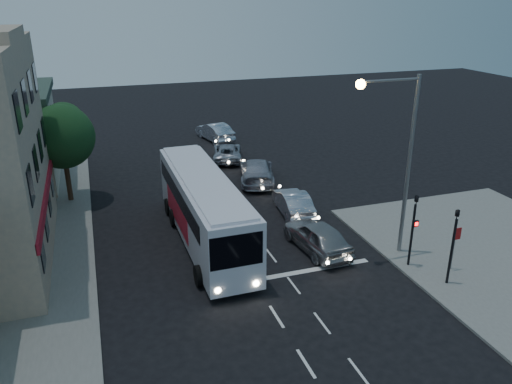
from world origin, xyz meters
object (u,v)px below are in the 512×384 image
object	(u,v)px
car_sedan_a	(293,203)
car_extra	(215,132)
car_sedan_b	(257,171)
streetlight	(399,147)
tour_bus	(204,207)
car_suv	(317,236)
car_sedan_c	(227,152)
street_tree	(61,134)
regulatory_sign	(455,242)
traffic_signal_main	(414,222)
traffic_signal_side	(454,238)

from	to	relation	value
car_sedan_a	car_extra	size ratio (longest dim) A/B	0.91
car_sedan_b	streetlight	distance (m)	13.69
tour_bus	car_sedan_b	world-z (taller)	tour_bus
car_suv	car_sedan_a	bearing A→B (deg)	-103.09
tour_bus	car_sedan_c	world-z (taller)	tour_bus
streetlight	tour_bus	bearing A→B (deg)	152.62
tour_bus	car_suv	bearing A→B (deg)	-28.84
car_suv	street_tree	distance (m)	17.04
car_extra	regulatory_sign	world-z (taller)	regulatory_sign
car_sedan_a	regulatory_sign	world-z (taller)	regulatory_sign
car_extra	streetlight	size ratio (longest dim) A/B	0.55
streetlight	car_sedan_b	bearing A→B (deg)	103.28
car_suv	car_sedan_b	xyz separation A→B (m)	(0.34, 10.83, 0.02)
tour_bus	traffic_signal_main	size ratio (longest dim) A/B	2.98
car_sedan_b	regulatory_sign	world-z (taller)	regulatory_sign
regulatory_sign	streetlight	xyz separation A→B (m)	(-1.96, 2.44, 4.14)
tour_bus	car_extra	world-z (taller)	tour_bus
tour_bus	regulatory_sign	bearing A→B (deg)	-33.80
car_extra	street_tree	world-z (taller)	street_tree
street_tree	car_sedan_b	bearing A→B (deg)	-1.77
regulatory_sign	car_sedan_c	bearing A→B (deg)	105.12
car_sedan_c	regulatory_sign	distance (m)	21.19
car_sedan_c	car_extra	distance (m)	6.16
car_sedan_a	car_sedan_c	size ratio (longest dim) A/B	0.93
car_sedan_c	street_tree	xyz separation A→B (m)	(-11.98, -5.18, 3.83)
traffic_signal_main	street_tree	distance (m)	21.38
car_sedan_b	streetlight	size ratio (longest dim) A/B	0.63
car_extra	traffic_signal_main	bearing A→B (deg)	84.79
car_suv	traffic_signal_main	world-z (taller)	traffic_signal_main
car_suv	car_sedan_b	size ratio (longest dim) A/B	0.83
car_sedan_b	streetlight	bearing A→B (deg)	119.84
car_sedan_c	regulatory_sign	world-z (taller)	regulatory_sign
tour_bus	car_suv	world-z (taller)	tour_bus
traffic_signal_side	traffic_signal_main	bearing A→B (deg)	109.49
traffic_signal_main	street_tree	xyz separation A→B (m)	(-15.81, 14.25, 2.08)
car_sedan_a	regulatory_sign	bearing A→B (deg)	124.34
car_sedan_b	regulatory_sign	xyz separation A→B (m)	(4.89, -14.87, 0.77)
tour_bus	street_tree	world-z (taller)	street_tree
car_sedan_c	traffic_signal_side	world-z (taller)	traffic_signal_side
car_suv	streetlight	bearing A→B (deg)	148.17
car_sedan_c	car_extra	bearing A→B (deg)	-79.43
car_sedan_c	traffic_signal_main	size ratio (longest dim) A/B	1.17
traffic_signal_side	streetlight	world-z (taller)	streetlight
car_suv	car_sedan_c	distance (m)	16.41
car_extra	street_tree	bearing A→B (deg)	29.57
car_suv	regulatory_sign	bearing A→B (deg)	136.55
traffic_signal_side	street_tree	xyz separation A→B (m)	(-16.51, 16.22, 2.08)
street_tree	traffic_signal_side	bearing A→B (deg)	-44.50
car_sedan_c	car_extra	world-z (taller)	car_extra
traffic_signal_side	street_tree	world-z (taller)	street_tree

